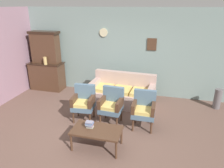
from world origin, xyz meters
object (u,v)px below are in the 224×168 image
at_px(book_stack_on_table, 90,124).
at_px(armchair_near_couch_end, 84,101).
at_px(side_cabinet, 47,76).
at_px(vase_on_cabinet, 45,61).
at_px(coffee_table, 97,131).
at_px(armchair_near_cabinet, 144,108).
at_px(floor_vase_by_wall, 218,99).
at_px(armchair_by_doorway, 112,104).
at_px(floral_couch, 122,93).

bearing_deg(book_stack_on_table, armchair_near_couch_end, 118.29).
height_order(side_cabinet, armchair_near_couch_end, side_cabinet).
xyz_separation_m(vase_on_cabinet, coffee_table, (2.57, -2.42, -0.68)).
bearing_deg(armchair_near_cabinet, armchair_near_couch_end, -179.42).
relative_size(armchair_near_couch_end, floor_vase_by_wall, 1.57).
relative_size(side_cabinet, floor_vase_by_wall, 2.01).
bearing_deg(book_stack_on_table, armchair_near_cabinet, 44.58).
distance_m(side_cabinet, floor_vase_by_wall, 5.40).
height_order(vase_on_cabinet, armchair_near_couch_end, vase_on_cabinet).
height_order(armchair_near_couch_end, armchair_near_cabinet, same).
bearing_deg(floor_vase_by_wall, vase_on_cabinet, -179.09).
height_order(armchair_by_doorway, book_stack_on_table, armchair_by_doorway).
xyz_separation_m(armchair_near_couch_end, book_stack_on_table, (0.51, -0.95, -0.01)).
relative_size(armchair_by_doorway, floor_vase_by_wall, 1.57).
bearing_deg(floral_couch, book_stack_on_table, -96.60).
bearing_deg(book_stack_on_table, floor_vase_by_wall, 40.61).
bearing_deg(armchair_near_cabinet, book_stack_on_table, -135.42).
xyz_separation_m(vase_on_cabinet, armchair_near_cabinet, (3.39, -1.42, -0.56)).
height_order(armchair_near_couch_end, coffee_table, armchair_near_couch_end).
relative_size(side_cabinet, armchair_near_couch_end, 1.28).
height_order(coffee_table, floor_vase_by_wall, floor_vase_by_wall).
height_order(floral_couch, armchair_near_cabinet, same).
xyz_separation_m(side_cabinet, book_stack_on_table, (2.51, -2.57, 0.03)).
bearing_deg(armchair_near_couch_end, floor_vase_by_wall, 24.08).
bearing_deg(armchair_by_doorway, side_cabinet, 149.67).
height_order(side_cabinet, floral_couch, side_cabinet).
bearing_deg(floor_vase_by_wall, armchair_by_doorway, -151.06).
xyz_separation_m(vase_on_cabinet, book_stack_on_table, (2.41, -2.39, -0.56)).
relative_size(armchair_near_cabinet, coffee_table, 0.90).
xyz_separation_m(floral_couch, book_stack_on_table, (-0.24, -2.07, 0.17)).
relative_size(vase_on_cabinet, armchair_by_doorway, 0.28).
distance_m(coffee_table, book_stack_on_table, 0.20).
height_order(book_stack_on_table, floor_vase_by_wall, floor_vase_by_wall).
relative_size(armchair_near_couch_end, armchair_near_cabinet, 1.00).
relative_size(vase_on_cabinet, armchair_near_cabinet, 0.28).
distance_m(armchair_near_couch_end, coffee_table, 1.20).
bearing_deg(armchair_near_couch_end, armchair_by_doorway, 2.70).
xyz_separation_m(armchair_near_couch_end, floor_vase_by_wall, (3.40, 1.52, -0.21)).
height_order(armchair_near_cabinet, floor_vase_by_wall, armchair_near_cabinet).
bearing_deg(floral_couch, armchair_near_couch_end, -124.01).
distance_m(armchair_by_doorway, armchair_near_cabinet, 0.79).
relative_size(vase_on_cabinet, floral_couch, 0.13).
height_order(armchair_near_cabinet, book_stack_on_table, armchair_near_cabinet).
bearing_deg(side_cabinet, armchair_by_doorway, -30.33).
bearing_deg(book_stack_on_table, vase_on_cabinet, 135.22).
relative_size(floral_couch, armchair_by_doorway, 2.09).
distance_m(vase_on_cabinet, armchair_near_cabinet, 3.72).
bearing_deg(coffee_table, armchair_by_doorway, 87.99).
distance_m(side_cabinet, book_stack_on_table, 3.60).
height_order(armchair_near_couch_end, armchair_by_doorway, same).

